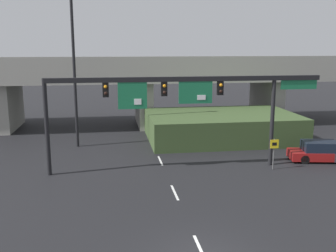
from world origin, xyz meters
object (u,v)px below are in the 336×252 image
speed_limit_sign (274,150)px  parked_sedan_near_right (321,152)px  signal_gantry (180,94)px  highway_light_pole_near (74,61)px

speed_limit_sign → parked_sedan_near_right: (4.33, 1.43, -0.73)m
signal_gantry → parked_sedan_near_right: bearing=2.0°
signal_gantry → speed_limit_sign: 7.49m
signal_gantry → speed_limit_sign: (6.36, -1.06, -3.81)m
highway_light_pole_near → speed_limit_sign: bearing=-31.5°
signal_gantry → parked_sedan_near_right: size_ratio=3.75×
speed_limit_sign → highway_light_pole_near: (-13.81, 8.48, 5.72)m
parked_sedan_near_right → signal_gantry: bearing=-167.7°
speed_limit_sign → highway_light_pole_near: bearing=148.5°
speed_limit_sign → parked_sedan_near_right: bearing=18.3°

